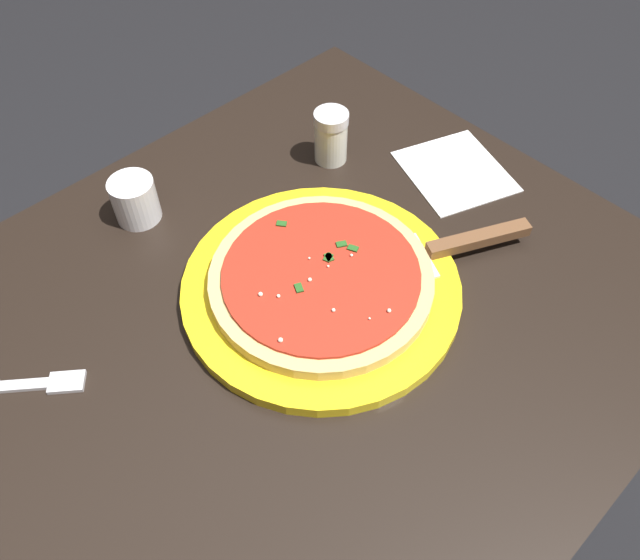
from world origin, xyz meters
TOP-DOWN VIEW (x-y plane):
  - ground_plane at (0.00, 0.00)m, footprint 5.00×5.00m
  - restaurant_table at (0.00, 0.00)m, footprint 0.86×0.72m
  - serving_plate at (-0.06, -0.00)m, footprint 0.32×0.32m
  - pizza at (-0.06, -0.00)m, footprint 0.25×0.25m
  - pizza_server at (-0.20, 0.07)m, footprint 0.22×0.13m
  - cup_small_sauce at (0.03, -0.25)m, footprint 0.06×0.06m
  - napkin_folded_right at (-0.33, -0.02)m, footprint 0.16×0.17m
  - fork at (0.26, -0.13)m, footprint 0.16×0.13m
  - parmesan_shaker at (-0.23, -0.16)m, footprint 0.05×0.05m

SIDE VIEW (x-z plane):
  - ground_plane at x=0.00m, z-range 0.00..0.00m
  - restaurant_table at x=0.00m, z-range 0.20..0.93m
  - napkin_folded_right at x=-0.33m, z-range 0.73..0.73m
  - fork at x=0.26m, z-range 0.73..0.73m
  - serving_plate at x=-0.06m, z-range 0.73..0.75m
  - pizza_server at x=-0.20m, z-range 0.74..0.76m
  - pizza at x=-0.06m, z-range 0.74..0.77m
  - cup_small_sauce at x=0.03m, z-range 0.73..0.79m
  - parmesan_shaker at x=-0.23m, z-range 0.73..0.80m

